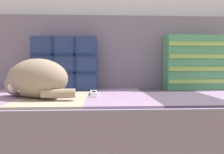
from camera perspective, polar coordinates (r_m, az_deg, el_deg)
couch at (r=1.31m, az=8.61°, el=-13.20°), size 2.09×0.83×0.41m
sofa_backrest at (r=1.60m, az=6.28°, el=6.29°), size 2.04×0.14×0.50m
throw_pillow_quilted at (r=1.45m, az=-12.05°, el=3.39°), size 0.41×0.14×0.34m
throw_pillow_striped at (r=1.57m, az=20.91°, el=3.50°), size 0.41×0.14×0.36m
sleeping_cat at (r=1.15m, az=-19.56°, el=-0.62°), size 0.39×0.33×0.20m
game_remote_far at (r=1.21m, az=-4.79°, el=-4.25°), size 0.05×0.19×0.02m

